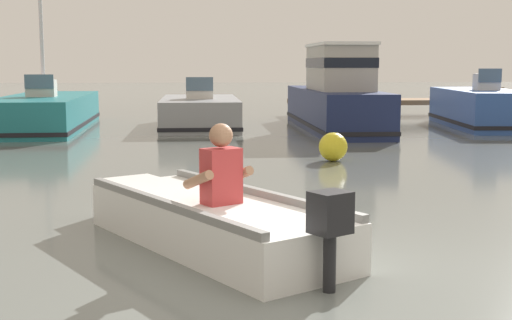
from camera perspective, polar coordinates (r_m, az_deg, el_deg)
The scene contains 8 objects.
ground_plane at distance 5.59m, azimuth 9.02°, elevation -10.22°, with size 120.00×120.00×0.00m, color slate.
wooden_dock at distance 24.88m, azimuth 18.75°, elevation 4.60°, with size 13.73×1.64×1.02m.
rowboat_with_person at distance 6.70m, azimuth -3.87°, elevation -4.88°, with size 2.54×3.42×1.19m.
moored_boat_teal at distance 19.46m, azimuth -16.87°, elevation 3.71°, with size 2.29×6.62×3.54m.
moored_boat_grey at distance 19.14m, azimuth -4.63°, elevation 3.84°, with size 2.09×4.61×1.38m.
moored_boat_navy at distance 18.51m, azimuth 6.58°, elevation 5.10°, with size 1.71×6.63×2.25m.
moored_boat_blue at distance 20.12m, azimuth 18.01°, elevation 4.00°, with size 2.25×4.90×1.61m.
mooring_buoy at distance 12.49m, azimuth 6.35°, elevation 1.08°, with size 0.51×0.51×0.51m, color yellow.
Camera 1 is at (-1.31, -5.15, 1.73)m, focal length 48.74 mm.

